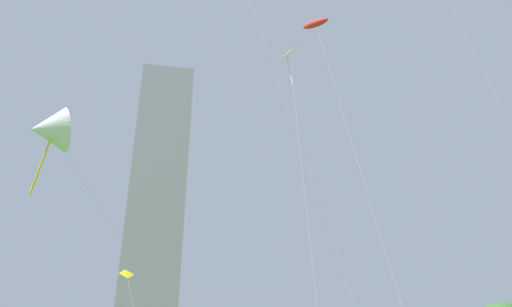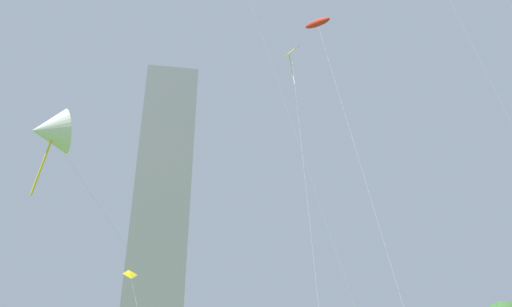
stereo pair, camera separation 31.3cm
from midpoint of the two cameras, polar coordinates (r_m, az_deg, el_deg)
kite_flying_0 at (r=47.71m, az=-15.50°, el=-13.88°), size 5.59×6.78×10.49m
kite_flying_1 at (r=27.85m, az=-24.05°, el=2.63°), size 11.40×6.54×14.85m
kite_flying_5 at (r=48.35m, az=7.00°, el=15.26°), size 4.75×11.25×33.56m
kite_flying_6 at (r=49.15m, az=3.84°, el=11.81°), size 2.41×12.39×32.36m
distant_highrise_0 at (r=135.00m, az=-11.89°, el=-7.24°), size 19.15×26.57×82.71m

